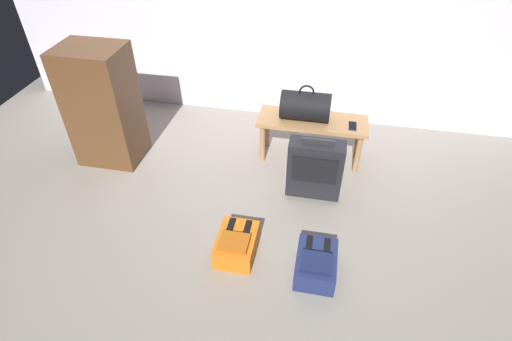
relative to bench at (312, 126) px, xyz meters
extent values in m
plane|color=gray|center=(-0.35, -0.80, -0.36)|extent=(6.60, 6.60, 0.00)
cube|color=#A87A4C|center=(0.00, 0.00, 0.05)|extent=(1.00, 0.36, 0.04)
cylinder|color=#A87A4C|center=(-0.44, -0.13, -0.17)|extent=(0.05, 0.05, 0.40)
cylinder|color=#A87A4C|center=(0.44, -0.13, -0.17)|extent=(0.05, 0.05, 0.40)
cylinder|color=#A87A4C|center=(-0.44, 0.13, -0.17)|extent=(0.05, 0.05, 0.40)
cylinder|color=#A87A4C|center=(0.44, 0.13, -0.17)|extent=(0.05, 0.05, 0.40)
cylinder|color=black|center=(-0.08, 0.00, 0.20)|extent=(0.44, 0.26, 0.26)
torus|color=black|center=(-0.08, 0.00, 0.34)|extent=(0.14, 0.02, 0.14)
cube|color=#191E4C|center=(0.36, -0.05, 0.07)|extent=(0.07, 0.14, 0.01)
cube|color=black|center=(0.36, -0.05, 0.08)|extent=(0.06, 0.13, 0.00)
cube|color=black|center=(0.08, -0.55, -0.06)|extent=(0.45, 0.18, 0.51)
cube|color=black|center=(0.08, -0.66, 0.01)|extent=(0.36, 0.02, 0.23)
cube|color=#262628|center=(0.08, -0.55, 0.22)|extent=(0.25, 0.03, 0.04)
cylinder|color=black|center=(-0.08, -0.49, -0.34)|extent=(0.02, 0.05, 0.05)
cylinder|color=black|center=(0.23, -0.49, -0.34)|extent=(0.02, 0.05, 0.05)
cube|color=navy|center=(0.17, -1.35, -0.28)|extent=(0.28, 0.38, 0.17)
cube|color=#182045|center=(0.17, -1.42, -0.17)|extent=(0.21, 0.17, 0.04)
cube|color=black|center=(0.11, -1.28, -0.18)|extent=(0.04, 0.19, 0.02)
cube|color=black|center=(0.23, -1.28, -0.18)|extent=(0.04, 0.19, 0.02)
cube|color=orange|center=(-0.42, -1.29, -0.28)|extent=(0.28, 0.38, 0.17)
cube|color=#AD5514|center=(-0.42, -1.35, -0.17)|extent=(0.21, 0.17, 0.04)
cube|color=black|center=(-0.48, -1.22, -0.18)|extent=(0.04, 0.19, 0.02)
cube|color=black|center=(-0.36, -1.22, -0.18)|extent=(0.04, 0.19, 0.02)
cube|color=brown|center=(-1.87, -0.34, 0.19)|extent=(0.56, 0.44, 1.10)
camera|label=1|loc=(0.10, -3.17, 2.01)|focal=28.16mm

